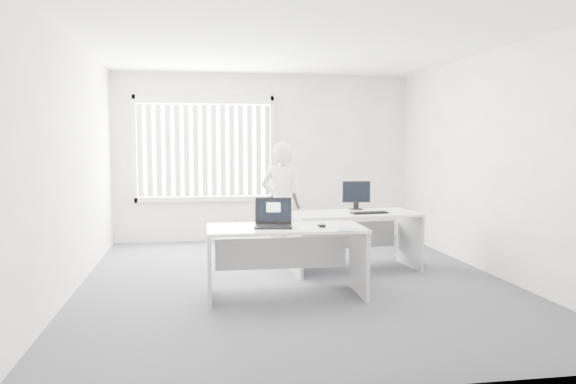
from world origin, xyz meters
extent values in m
plane|color=#4E4D55|center=(0.00, 0.00, 0.00)|extent=(6.00, 6.00, 0.00)
cube|color=white|center=(0.00, 3.00, 1.40)|extent=(5.00, 0.02, 2.80)
cube|color=white|center=(0.00, -3.00, 1.40)|extent=(5.00, 0.02, 2.80)
cube|color=white|center=(-2.50, 0.00, 1.40)|extent=(0.02, 6.00, 2.80)
cube|color=white|center=(2.50, 0.00, 1.40)|extent=(0.02, 6.00, 2.80)
cube|color=white|center=(0.00, 0.00, 2.80)|extent=(5.00, 6.00, 0.02)
cube|color=silver|center=(-1.00, 2.96, 1.55)|extent=(2.32, 0.06, 1.76)
cube|color=white|center=(-0.21, -0.63, 0.74)|extent=(1.68, 0.82, 0.03)
cube|color=#A9A9AB|center=(-1.02, -0.61, 0.36)|extent=(0.06, 0.72, 0.73)
cube|color=#A9A9AB|center=(0.60, -0.64, 0.36)|extent=(0.06, 0.72, 0.73)
cube|color=white|center=(0.86, 0.49, 0.74)|extent=(1.71, 0.92, 0.03)
cube|color=#A9A9AB|center=(0.06, 0.42, 0.36)|extent=(0.11, 0.71, 0.72)
cube|color=#A9A9AB|center=(1.66, 0.56, 0.36)|extent=(0.11, 0.71, 0.72)
cylinder|color=black|center=(0.17, 1.25, 0.04)|extent=(0.64, 0.64, 0.07)
cylinder|color=black|center=(0.17, 1.25, 0.20)|extent=(0.06, 0.06, 0.40)
cube|color=black|center=(0.17, 1.25, 0.40)|extent=(0.49, 0.49, 0.06)
cube|color=black|center=(0.13, 1.43, 0.69)|extent=(0.39, 0.14, 0.48)
imported|color=silver|center=(0.00, 0.97, 0.83)|extent=(0.72, 0.62, 1.67)
cube|color=white|center=(0.08, -0.70, 0.76)|extent=(0.36, 0.27, 0.00)
cube|color=white|center=(0.37, -0.95, 0.76)|extent=(0.22, 0.25, 0.01)
cube|color=black|center=(1.02, 0.36, 0.76)|extent=(0.49, 0.22, 0.02)
camera|label=1|loc=(-1.15, -6.47, 1.65)|focal=35.00mm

